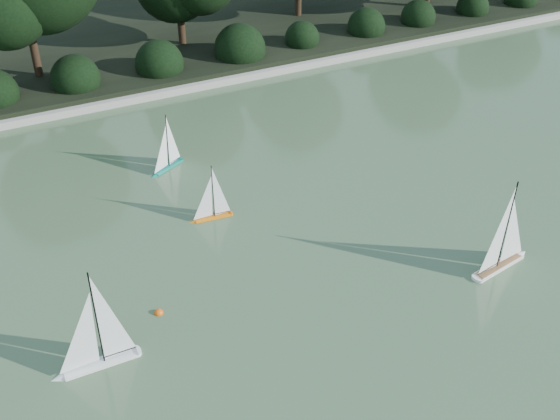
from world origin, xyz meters
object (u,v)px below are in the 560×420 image
sailboat_white_a (92,353)px  sailboat_teal (165,161)px  sailboat_white_b (505,252)px  race_buoy (159,313)px  sailboat_orange (209,210)px

sailboat_white_a → sailboat_teal: 5.47m
sailboat_white_b → race_buoy: sailboat_white_b is taller
sailboat_orange → race_buoy: bearing=-129.3°
sailboat_white_a → race_buoy: size_ratio=12.20×
sailboat_white_a → sailboat_orange: (2.83, 2.69, -0.10)m
sailboat_orange → sailboat_teal: bearing=93.8°
race_buoy → sailboat_orange: bearing=50.7°
sailboat_white_a → sailboat_white_b: (6.71, -0.79, 0.01)m
sailboat_white_a → sailboat_white_b: sailboat_white_b is taller
sailboat_teal → race_buoy: size_ratio=8.77×
sailboat_white_a → sailboat_white_b: 6.75m
sailboat_white_a → sailboat_teal: sailboat_white_a is taller
sailboat_white_b → sailboat_orange: (-3.88, 3.48, -0.10)m
sailboat_white_b → sailboat_orange: sailboat_white_b is taller
sailboat_white_a → sailboat_orange: bearing=43.6°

